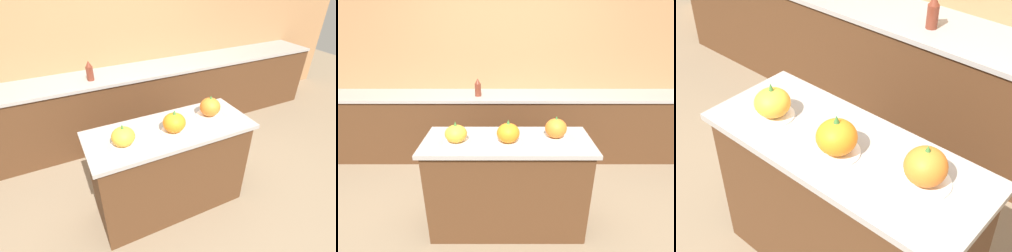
{
  "view_description": "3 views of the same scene",
  "coord_description": "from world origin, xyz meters",
  "views": [
    {
      "loc": [
        -0.82,
        -1.64,
        2.1
      ],
      "look_at": [
        -0.05,
        -0.05,
        0.97
      ],
      "focal_mm": 28.0,
      "sensor_mm": 36.0,
      "label": 1
    },
    {
      "loc": [
        -0.01,
        -2.0,
        1.86
      ],
      "look_at": [
        -0.02,
        0.02,
        1.02
      ],
      "focal_mm": 28.0,
      "sensor_mm": 36.0,
      "label": 2
    },
    {
      "loc": [
        1.09,
        -1.25,
        2.26
      ],
      "look_at": [
        -0.02,
        0.03,
        0.99
      ],
      "focal_mm": 50.0,
      "sensor_mm": 36.0,
      "label": 3
    }
  ],
  "objects": [
    {
      "name": "kitchen_island",
      "position": [
        0.0,
        0.0,
        0.45
      ],
      "size": [
        1.43,
        0.57,
        0.9
      ],
      "color": "#4C2D19",
      "rests_on": "ground_plane"
    },
    {
      "name": "back_counter",
      "position": [
        0.0,
        1.39,
        0.46
      ],
      "size": [
        6.0,
        0.6,
        0.91
      ],
      "color": "#4C2D19",
      "rests_on": "ground_plane"
    },
    {
      "name": "pumpkin_cake_left",
      "position": [
        -0.42,
        -0.05,
        0.98
      ],
      "size": [
        0.21,
        0.21,
        0.19
      ],
      "color": "white",
      "rests_on": "kitchen_island"
    },
    {
      "name": "pumpkin_cake_center",
      "position": [
        0.01,
        -0.06,
        0.99
      ],
      "size": [
        0.22,
        0.22,
        0.2
      ],
      "color": "white",
      "rests_on": "kitchen_island"
    },
    {
      "name": "pumpkin_cake_right",
      "position": [
        0.41,
        0.04,
        0.99
      ],
      "size": [
        0.24,
        0.24,
        0.2
      ],
      "color": "white",
      "rests_on": "kitchen_island"
    },
    {
      "name": "bottle_tall",
      "position": [
        -0.38,
        1.32,
        1.02
      ],
      "size": [
        0.08,
        0.08,
        0.23
      ],
      "color": "maroon",
      "rests_on": "back_counter"
    }
  ]
}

